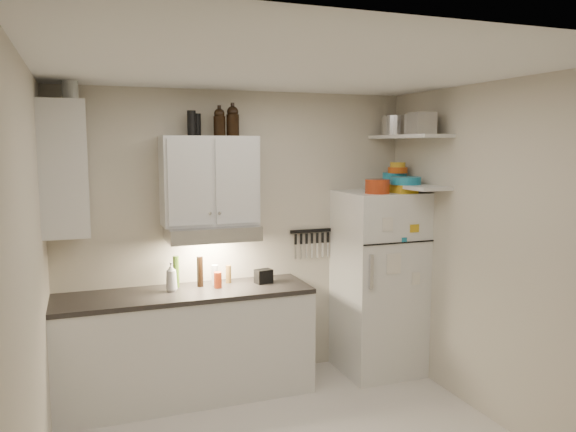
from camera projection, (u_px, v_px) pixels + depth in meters
name	position (u px, v px, depth m)	size (l,w,h in m)	color
ceiling	(301.00, 67.00, 3.51)	(3.20, 3.00, 0.02)	white
back_wall	(239.00, 237.00, 5.08)	(3.20, 0.02, 2.60)	beige
left_wall	(31.00, 294.00, 3.12)	(0.02, 3.00, 2.60)	beige
right_wall	(498.00, 255.00, 4.23)	(0.02, 3.00, 2.60)	beige
base_cabinet	(186.00, 347.00, 4.71)	(2.10, 0.60, 0.88)	silver
countertop	(185.00, 294.00, 4.65)	(2.10, 0.62, 0.04)	#272422
upper_cabinet	(209.00, 181.00, 4.75)	(0.80, 0.33, 0.75)	silver
side_cabinet	(64.00, 168.00, 4.21)	(0.33, 0.55, 1.00)	silver
range_hood	(212.00, 232.00, 4.74)	(0.76, 0.46, 0.12)	silver
fridge	(378.00, 282.00, 5.24)	(0.70, 0.68, 1.70)	silver
shelf_hi	(409.00, 137.00, 5.02)	(0.30, 0.95, 0.03)	silver
shelf_lo	(407.00, 186.00, 5.07)	(0.30, 0.95, 0.03)	silver
knife_strip	(311.00, 231.00, 5.30)	(0.42, 0.02, 0.03)	black
dutch_oven	(377.00, 186.00, 4.93)	(0.22, 0.22, 0.13)	#992F11
book_stack	(403.00, 189.00, 5.00)	(0.18, 0.22, 0.07)	gold
spice_jar	(387.00, 186.00, 5.16)	(0.06, 0.06, 0.09)	silver
stock_pot	(395.00, 126.00, 5.27)	(0.26, 0.26, 0.18)	silver
tin_a	(418.00, 124.00, 4.86)	(0.18, 0.16, 0.18)	#AAAAAD
tin_b	(422.00, 123.00, 4.73)	(0.18, 0.18, 0.18)	#AAAAAD
bowl_teal	(395.00, 178.00, 5.28)	(0.23, 0.23, 0.09)	teal
bowl_orange	(398.00, 170.00, 5.22)	(0.18, 0.18, 0.05)	#C34B12
bowl_yellow	(398.00, 165.00, 5.21)	(0.14, 0.14, 0.05)	gold
plates	(406.00, 181.00, 5.00)	(0.27, 0.27, 0.07)	teal
growler_a	(219.00, 122.00, 4.69)	(0.10, 0.10, 0.24)	black
growler_b	(233.00, 121.00, 4.73)	(0.11, 0.11, 0.26)	black
thermos_a	(197.00, 125.00, 4.73)	(0.06, 0.06, 0.19)	black
thermos_b	(192.00, 123.00, 4.64)	(0.07, 0.07, 0.21)	black
side_jar	(70.00, 91.00, 4.20)	(0.12, 0.12, 0.16)	silver
soap_bottle	(171.00, 275.00, 4.64)	(0.10, 0.11, 0.27)	silver
pepper_mill	(229.00, 274.00, 4.93)	(0.05, 0.05, 0.16)	brown
oil_bottle	(176.00, 272.00, 4.76)	(0.05, 0.05, 0.27)	#3E6218
vinegar_bottle	(200.00, 271.00, 4.79)	(0.05, 0.05, 0.26)	black
clear_bottle	(215.00, 275.00, 4.85)	(0.06, 0.06, 0.17)	silver
red_jar	(218.00, 280.00, 4.75)	(0.07, 0.07, 0.14)	#992F11
caddy	(264.00, 276.00, 4.92)	(0.14, 0.10, 0.12)	black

